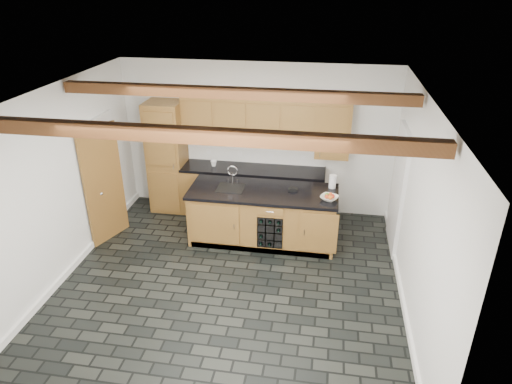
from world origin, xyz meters
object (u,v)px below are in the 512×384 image
kitchen_scale (293,189)px  fruit_bowl (329,198)px  island (263,216)px  paper_towel (333,182)px

kitchen_scale → fruit_bowl: 0.65m
island → fruit_bowl: (1.07, -0.15, 0.50)m
kitchen_scale → paper_towel: size_ratio=0.73×
kitchen_scale → paper_towel: bearing=12.0°
island → fruit_bowl: fruit_bowl is taller
island → kitchen_scale: 0.69m
fruit_bowl → paper_towel: size_ratio=1.19×
paper_towel → fruit_bowl: bearing=-95.0°
fruit_bowl → kitchen_scale: bearing=157.3°
island → paper_towel: paper_towel is taller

